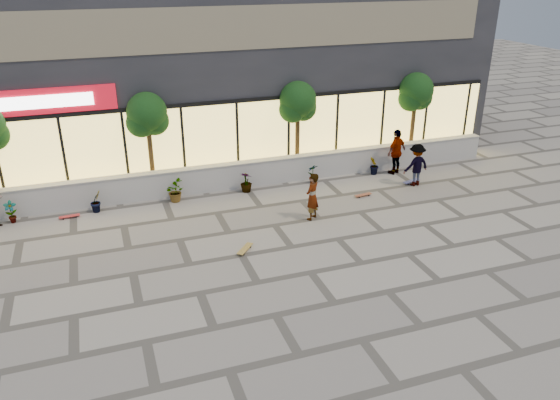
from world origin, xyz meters
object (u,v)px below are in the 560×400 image
object	(u,v)px
tree_east	(416,94)
skater_center	(312,197)
skateboard_right_near	(363,195)
skater_right_far	(416,165)
tree_mideast	(298,104)
skateboard_center	(245,249)
skateboard_right_far	(411,181)
skater_right_near	(396,152)
skateboard_left	(69,216)
tree_midwest	(147,117)

from	to	relation	value
tree_east	skater_center	size ratio (longest dim) A/B	2.31
skateboard_right_near	skater_right_far	bearing A→B (deg)	1.81
tree_mideast	skateboard_center	size ratio (longest dim) A/B	5.28
tree_mideast	skateboard_right_far	world-z (taller)	tree_mideast
skater_right_near	skateboard_right_near	world-z (taller)	skater_right_near
skater_right_far	skateboard_center	bearing A→B (deg)	14.54
skateboard_left	skateboard_right_near	size ratio (longest dim) A/B	0.99
skater_right_near	skateboard_right_near	bearing A→B (deg)	12.62
tree_midwest	skateboard_right_far	bearing A→B (deg)	-14.63
skater_right_far	skateboard_left	bearing A→B (deg)	-11.92
skateboard_center	tree_midwest	bearing A→B (deg)	60.00
skateboard_right_far	tree_mideast	bearing A→B (deg)	132.11
skater_right_far	skateboard_right_far	world-z (taller)	skater_right_far
skateboard_center	skateboard_left	world-z (taller)	skateboard_center
skateboard_right_near	skateboard_right_far	world-z (taller)	skateboard_right_far
skater_right_far	skateboard_right_far	bearing A→B (deg)	-96.16
tree_midwest	skateboard_center	bearing A→B (deg)	-70.74
tree_mideast	skater_center	distance (m)	4.99
tree_east	tree_mideast	bearing A→B (deg)	180.00
skater_center	skateboard_center	bearing A→B (deg)	-12.13
skateboard_right_near	skateboard_left	bearing A→B (deg)	164.26
tree_midwest	tree_east	distance (m)	11.50
skateboard_center	skateboard_left	bearing A→B (deg)	90.88
tree_midwest	skateboard_left	size ratio (longest dim) A/B	5.50
skater_center	skateboard_right_far	size ratio (longest dim) A/B	2.01
tree_midwest	skater_right_near	xyz separation A→B (m)	(9.92, -1.40, -2.02)
tree_midwest	tree_east	size ratio (longest dim) A/B	1.00
tree_mideast	skateboard_right_near	distance (m)	4.58
tree_midwest	skateboard_right_far	size ratio (longest dim) A/B	4.63
tree_midwest	skater_right_far	size ratio (longest dim) A/B	2.27
tree_mideast	skateboard_right_far	size ratio (longest dim) A/B	4.63
skater_right_far	skateboard_center	world-z (taller)	skater_right_far
skater_right_far	skateboard_left	xyz separation A→B (m)	(-13.15, 1.33, -0.79)
skater_center	skateboard_right_near	distance (m)	2.97
tree_east	skateboard_right_near	size ratio (longest dim) A/B	5.45
tree_east	skater_right_far	xyz separation A→B (m)	(-1.50, -2.83, -2.12)
skater_center	skater_right_far	bearing A→B (deg)	157.48
skater_right_far	skateboard_center	xyz separation A→B (m)	(-7.96, -3.01, -0.78)
skater_right_far	skateboard_right_far	size ratio (longest dim) A/B	2.04
tree_east	skater_right_far	bearing A→B (deg)	-117.96
skater_center	skateboard_left	bearing A→B (deg)	-58.94
tree_mideast	skateboard_center	bearing A→B (deg)	-124.17
skater_center	skater_right_near	bearing A→B (deg)	171.23
skateboard_center	skateboard_left	distance (m)	6.76
tree_mideast	skateboard_center	world-z (taller)	tree_mideast
skateboard_right_near	tree_mideast	bearing A→B (deg)	108.53
tree_east	skater_right_near	xyz separation A→B (m)	(-1.58, -1.40, -2.02)
skateboard_center	skateboard_right_far	distance (m)	8.59
tree_midwest	skater_right_far	bearing A→B (deg)	-15.78
skateboard_center	skater_right_near	bearing A→B (deg)	-19.90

